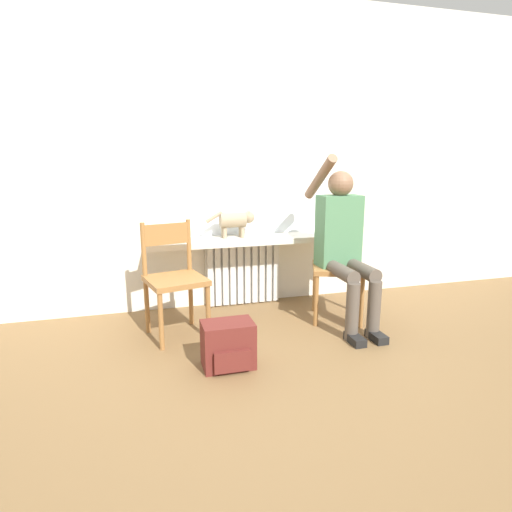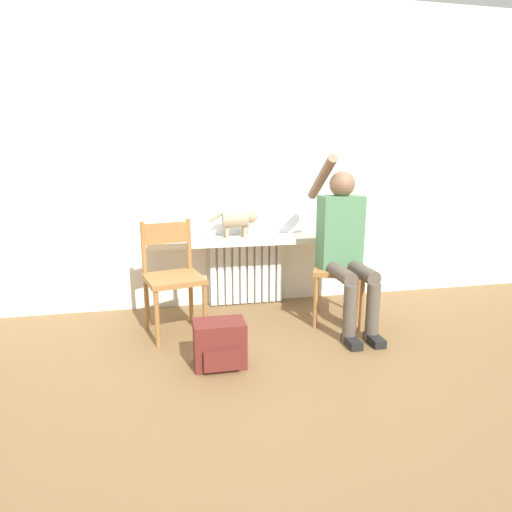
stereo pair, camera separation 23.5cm
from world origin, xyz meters
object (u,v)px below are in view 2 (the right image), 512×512
(chair_left, at_px, (173,275))
(person, at_px, (344,241))
(cat, at_px, (238,220))
(backpack, at_px, (220,344))
(chair_right, at_px, (339,266))

(chair_left, bearing_deg, person, -18.27)
(cat, height_order, backpack, cat)
(person, relative_size, cat, 3.14)
(chair_right, height_order, person, person)
(chair_left, xyz_separation_m, cat, (0.59, 0.46, 0.35))
(chair_left, height_order, chair_right, same)
(cat, bearing_deg, person, -36.98)
(chair_left, bearing_deg, backpack, -79.82)
(cat, distance_m, backpack, 1.31)
(chair_left, height_order, backpack, chair_left)
(chair_left, bearing_deg, cat, 24.08)
(cat, bearing_deg, chair_left, -142.41)
(chair_left, relative_size, chair_right, 1.00)
(chair_left, relative_size, cat, 1.99)
(chair_left, xyz_separation_m, backpack, (0.28, -0.63, -0.31))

